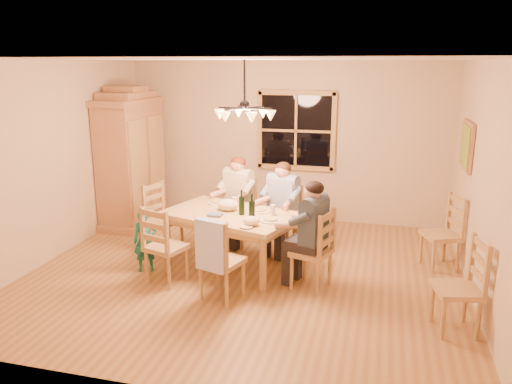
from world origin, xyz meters
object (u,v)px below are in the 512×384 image
(chair_end_left, at_px, (165,230))
(wine_bottle_a, at_px, (242,202))
(dining_table, at_px, (231,220))
(chair_end_right, at_px, (311,264))
(chair_near_left, at_px, (167,259))
(armoire, at_px, (132,162))
(wine_bottle_b, at_px, (252,207))
(adult_plaid_man, at_px, (282,197))
(chair_far_right, at_px, (282,233))
(chair_far_left, at_px, (238,224))
(child, at_px, (145,241))
(adult_slate_man, at_px, (312,221))
(chair_near_right, at_px, (222,273))
(chair_spare_front, at_px, (455,303))
(adult_woman, at_px, (238,190))
(chair_spare_back, at_px, (440,246))
(chandelier, at_px, (245,113))

(chair_end_left, height_order, wine_bottle_a, wine_bottle_a)
(dining_table, bearing_deg, chair_end_right, -17.27)
(chair_near_left, bearing_deg, armoire, 143.76)
(wine_bottle_b, bearing_deg, adult_plaid_man, 76.29)
(chair_near_left, relative_size, chair_end_left, 1.00)
(chair_far_right, bearing_deg, chair_far_left, 0.00)
(dining_table, bearing_deg, chair_far_left, 100.63)
(adult_plaid_man, bearing_deg, child, 51.00)
(armoire, distance_m, chair_end_left, 1.71)
(adult_slate_man, distance_m, child, 2.21)
(armoire, distance_m, chair_near_right, 3.40)
(chair_far_left, xyz_separation_m, chair_spare_front, (2.85, -1.90, 0.00))
(adult_woman, bearing_deg, wine_bottle_a, 126.65)
(chair_end_right, xyz_separation_m, adult_slate_man, (0.00, 0.00, 0.54))
(chair_end_left, height_order, wine_bottle_b, wine_bottle_b)
(chair_near_left, bearing_deg, chair_end_left, 133.26)
(chair_near_left, xyz_separation_m, chair_spare_back, (3.33, 1.31, 0.00))
(armoire, height_order, chair_near_left, armoire)
(chandelier, distance_m, adult_plaid_man, 1.51)
(wine_bottle_a, height_order, wine_bottle_b, same)
(chandelier, height_order, chair_near_right, chandelier)
(chair_end_left, bearing_deg, chandelier, 87.60)
(chandelier, height_order, adult_slate_man, chandelier)
(dining_table, distance_m, adult_slate_man, 1.19)
(chair_near_right, distance_m, chair_spare_front, 2.52)
(wine_bottle_b, bearing_deg, adult_slate_man, -10.77)
(adult_slate_man, xyz_separation_m, chair_spare_front, (1.56, -0.66, -0.54))
(chair_far_left, relative_size, chair_near_right, 1.00)
(chair_far_left, xyz_separation_m, wine_bottle_b, (0.51, -1.09, 0.62))
(chair_near_right, height_order, adult_slate_man, adult_slate_man)
(dining_table, distance_m, chair_far_right, 0.93)
(armoire, xyz_separation_m, wine_bottle_a, (2.35, -1.50, -0.13))
(dining_table, distance_m, chair_spare_front, 2.89)
(dining_table, bearing_deg, wine_bottle_b, -30.47)
(adult_woman, bearing_deg, armoire, 1.72)
(chandelier, bearing_deg, chair_spare_front, -19.55)
(chair_end_right, bearing_deg, chandelier, 93.80)
(chair_far_right, bearing_deg, armoire, 1.27)
(adult_slate_man, distance_m, chair_spare_front, 1.78)
(chair_end_left, height_order, adult_woman, adult_woman)
(chair_near_left, height_order, child, chair_near_left)
(chandelier, relative_size, child, 0.93)
(chair_near_right, bearing_deg, wine_bottle_a, 107.52)
(chair_far_right, bearing_deg, chandelier, 85.82)
(adult_woman, xyz_separation_m, child, (-0.88, -1.29, -0.43))
(chandelier, height_order, chair_spare_back, chandelier)
(chair_far_left, relative_size, chair_far_right, 1.00)
(chandelier, relative_size, armoire, 0.33)
(chair_near_right, bearing_deg, chair_far_right, 93.37)
(chair_far_left, distance_m, chair_end_left, 1.10)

